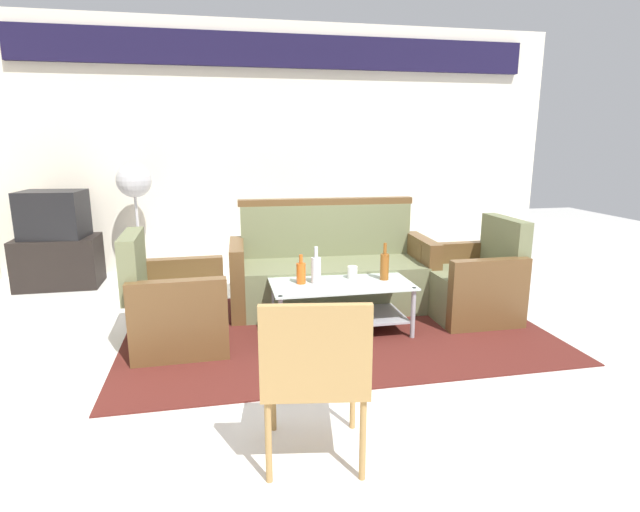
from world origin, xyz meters
name	(u,v)px	position (x,y,z in m)	size (l,w,h in m)	color
ground_plane	(351,371)	(0.00, 0.00, 0.00)	(14.00, 14.00, 0.00)	silver
wall_back	(285,142)	(0.00, 3.05, 1.48)	(6.52, 0.19, 2.80)	silver
rug	(336,330)	(0.07, 0.72, 0.01)	(3.29, 2.01, 0.01)	#511E19
couch	(331,273)	(0.17, 1.33, 0.32)	(1.83, 0.82, 0.96)	#6B704C
armchair_left	(176,308)	(-1.16, 0.69, 0.29)	(0.72, 0.78, 0.85)	#6B704C
armchair_right	(472,285)	(1.30, 0.82, 0.29)	(0.70, 0.76, 0.85)	#6B704C
coffee_table	(340,299)	(0.10, 0.71, 0.27)	(1.10, 0.60, 0.40)	silver
bottle_orange	(301,273)	(-0.21, 0.74, 0.50)	(0.07, 0.07, 0.23)	#D85919
bottle_brown	(385,266)	(0.46, 0.71, 0.52)	(0.07, 0.07, 0.30)	brown
bottle_clear	(316,269)	(-0.09, 0.73, 0.52)	(0.08, 0.08, 0.29)	silver
cup	(352,272)	(0.22, 0.80, 0.46)	(0.08, 0.08, 0.10)	silver
tv_stand	(59,262)	(-2.47, 2.55, 0.26)	(0.80, 0.50, 0.52)	black
television	(53,214)	(-2.47, 2.55, 0.76)	(0.64, 0.50, 0.48)	black
pedestal_fan	(134,188)	(-1.66, 2.60, 1.01)	(0.36, 0.36, 1.27)	#2D2D33
wicker_chair	(315,368)	(-0.42, -0.92, 0.49)	(0.55, 0.55, 0.84)	#AD844C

